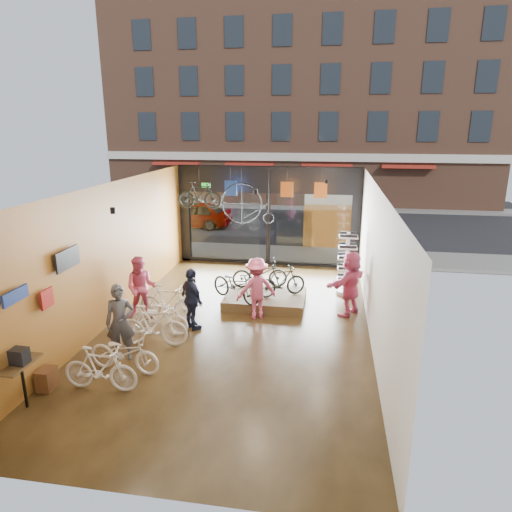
% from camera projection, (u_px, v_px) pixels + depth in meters
% --- Properties ---
extents(ground_plane, '(7.00, 12.00, 0.04)m').
position_uv_depth(ground_plane, '(237.00, 327.00, 12.38)').
color(ground_plane, black).
rests_on(ground_plane, ground).
extents(ceiling, '(7.00, 12.00, 0.04)m').
position_uv_depth(ceiling, '(236.00, 186.00, 11.32)').
color(ceiling, black).
rests_on(ceiling, ground).
extents(wall_left, '(0.04, 12.00, 3.80)m').
position_uv_depth(wall_left, '(110.00, 254.00, 12.40)').
color(wall_left, '#A16220').
rests_on(wall_left, ground).
extents(wall_right, '(0.04, 12.00, 3.80)m').
position_uv_depth(wall_right, '(376.00, 266.00, 11.30)').
color(wall_right, beige).
rests_on(wall_right, ground).
extents(wall_back, '(7.00, 0.04, 3.80)m').
position_uv_depth(wall_back, '(146.00, 384.00, 6.14)').
color(wall_back, beige).
rests_on(wall_back, ground).
extents(storefront, '(7.00, 0.26, 3.80)m').
position_uv_depth(storefront, '(268.00, 216.00, 17.54)').
color(storefront, black).
rests_on(storefront, ground).
extents(exit_sign, '(0.35, 0.06, 0.18)m').
position_uv_depth(exit_sign, '(206.00, 185.00, 17.49)').
color(exit_sign, '#198C26').
rests_on(exit_sign, storefront).
extents(street_road, '(30.00, 18.00, 0.02)m').
position_uv_depth(street_road, '(289.00, 219.00, 26.61)').
color(street_road, black).
rests_on(street_road, ground).
extents(sidewalk_near, '(30.00, 2.40, 0.12)m').
position_uv_depth(sidewalk_near, '(272.00, 254.00, 19.19)').
color(sidewalk_near, slate).
rests_on(sidewalk_near, ground).
extents(sidewalk_far, '(30.00, 2.00, 0.12)m').
position_uv_depth(sidewalk_far, '(295.00, 206.00, 30.38)').
color(sidewalk_far, slate).
rests_on(sidewalk_far, ground).
extents(opposite_building, '(26.00, 5.00, 14.00)m').
position_uv_depth(opposite_building, '(300.00, 99.00, 30.84)').
color(opposite_building, brown).
rests_on(opposite_building, ground).
extents(street_car, '(4.06, 1.63, 1.38)m').
position_uv_depth(street_car, '(193.00, 214.00, 24.33)').
color(street_car, gray).
rests_on(street_car, street_road).
extents(box_truck, '(2.18, 6.54, 2.57)m').
position_uv_depth(box_truck, '(328.00, 211.00, 22.10)').
color(box_truck, silver).
rests_on(box_truck, street_road).
extents(floor_bike_1, '(1.60, 0.47, 0.96)m').
position_uv_depth(floor_bike_1, '(100.00, 369.00, 9.31)').
color(floor_bike_1, silver).
rests_on(floor_bike_1, ground_plane).
extents(floor_bike_2, '(1.76, 0.80, 0.89)m').
position_uv_depth(floor_bike_2, '(124.00, 353.00, 10.04)').
color(floor_bike_2, silver).
rests_on(floor_bike_2, ground_plane).
extents(floor_bike_3, '(1.79, 0.62, 1.06)m').
position_uv_depth(floor_bike_3, '(153.00, 326.00, 11.20)').
color(floor_bike_3, silver).
rests_on(floor_bike_3, ground_plane).
extents(floor_bike_4, '(1.64, 0.70, 0.84)m').
position_uv_depth(floor_bike_4, '(160.00, 318.00, 11.92)').
color(floor_bike_4, silver).
rests_on(floor_bike_4, ground_plane).
extents(floor_bike_5, '(1.70, 0.60, 1.00)m').
position_uv_depth(floor_bike_5, '(167.00, 302.00, 12.77)').
color(floor_bike_5, silver).
rests_on(floor_bike_5, ground_plane).
extents(display_platform, '(2.40, 1.80, 0.30)m').
position_uv_depth(display_platform, '(265.00, 299.00, 13.93)').
color(display_platform, '#4B331B').
rests_on(display_platform, ground_plane).
extents(display_bike_left, '(1.88, 1.53, 0.96)m').
position_uv_depth(display_bike_left, '(236.00, 285.00, 13.31)').
color(display_bike_left, black).
rests_on(display_bike_left, display_platform).
extents(display_bike_mid, '(1.57, 1.14, 0.93)m').
position_uv_depth(display_bike_mid, '(281.00, 281.00, 13.65)').
color(display_bike_mid, black).
rests_on(display_bike_mid, display_platform).
extents(display_bike_right, '(1.82, 0.96, 0.91)m').
position_uv_depth(display_bike_right, '(260.00, 273.00, 14.41)').
color(display_bike_right, black).
rests_on(display_bike_right, display_platform).
extents(customer_0, '(0.76, 0.62, 1.81)m').
position_uv_depth(customer_0, '(120.00, 322.00, 10.47)').
color(customer_0, '#3F3F44').
rests_on(customer_0, ground_plane).
extents(customer_1, '(0.98, 0.83, 1.79)m').
position_uv_depth(customer_1, '(141.00, 288.00, 12.74)').
color(customer_1, '#CC4C72').
rests_on(customer_1, ground_plane).
extents(customer_2, '(1.00, 0.98, 1.69)m').
position_uv_depth(customer_2, '(192.00, 299.00, 12.03)').
color(customer_2, '#161C33').
rests_on(customer_2, ground_plane).
extents(customer_3, '(1.31, 1.10, 1.76)m').
position_uv_depth(customer_3, '(256.00, 288.00, 12.72)').
color(customer_3, '#CC4C72').
rests_on(customer_3, ground_plane).
extents(customer_5, '(1.42, 1.77, 1.88)m').
position_uv_depth(customer_5, '(350.00, 283.00, 12.97)').
color(customer_5, '#CC4C72').
rests_on(customer_5, ground_plane).
extents(sunglasses_rack, '(0.60, 0.50, 2.03)m').
position_uv_depth(sunglasses_rack, '(347.00, 263.00, 14.58)').
color(sunglasses_rack, white).
rests_on(sunglasses_rack, ground_plane).
extents(wall_merch, '(0.40, 2.40, 2.60)m').
position_uv_depth(wall_merch, '(39.00, 329.00, 9.23)').
color(wall_merch, navy).
rests_on(wall_merch, wall_left).
extents(penny_farthing, '(1.86, 0.06, 1.49)m').
position_uv_depth(penny_farthing, '(250.00, 205.00, 16.45)').
color(penny_farthing, black).
rests_on(penny_farthing, ceiling).
extents(hung_bike, '(1.58, 0.45, 0.95)m').
position_uv_depth(hung_bike, '(199.00, 195.00, 15.90)').
color(hung_bike, black).
rests_on(hung_bike, ceiling).
extents(jersey_left, '(0.45, 0.03, 0.55)m').
position_uv_depth(jersey_left, '(231.00, 188.00, 16.67)').
color(jersey_left, '#1E3F99').
rests_on(jersey_left, ceiling).
extents(jersey_mid, '(0.45, 0.03, 0.55)m').
position_uv_depth(jersey_mid, '(287.00, 189.00, 16.35)').
color(jersey_mid, '#CC5919').
rests_on(jersey_mid, ceiling).
extents(jersey_right, '(0.45, 0.03, 0.55)m').
position_uv_depth(jersey_right, '(321.00, 190.00, 16.16)').
color(jersey_right, '#CC5919').
rests_on(jersey_right, ceiling).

